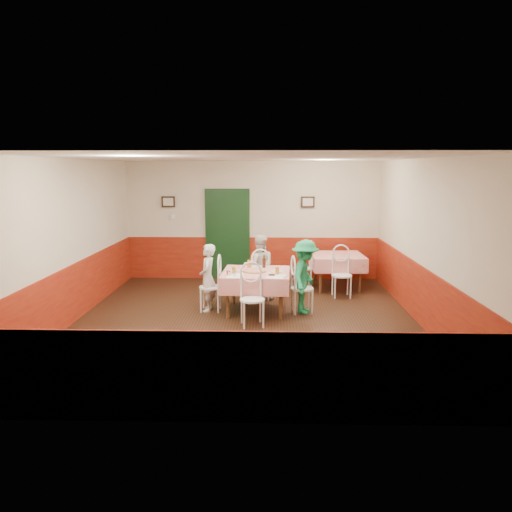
{
  "coord_description": "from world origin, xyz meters",
  "views": [
    {
      "loc": [
        0.41,
        -8.34,
        2.63
      ],
      "look_at": [
        0.16,
        0.64,
        1.05
      ],
      "focal_mm": 35.0,
      "sensor_mm": 36.0,
      "label": 1
    }
  ],
  "objects_px": {
    "chair_second_a": "(303,268)",
    "glass_c": "(249,264)",
    "diner_right": "(305,277)",
    "chair_near": "(252,300)",
    "beer_bottle": "(264,262)",
    "second_table": "(337,272)",
    "chair_far": "(259,278)",
    "wallet": "(272,275)",
    "diner_far": "(259,267)",
    "pizza": "(255,271)",
    "chair_second_b": "(342,276)",
    "glass_b": "(277,271)",
    "main_table": "(256,292)",
    "glass_a": "(234,271)",
    "chair_right": "(302,289)",
    "chair_left": "(211,287)",
    "diner_left": "(208,278)"
  },
  "relations": [
    {
      "from": "wallet",
      "to": "glass_b",
      "type": "bearing_deg",
      "value": 48.02
    },
    {
      "from": "main_table",
      "to": "chair_left",
      "type": "height_order",
      "value": "chair_left"
    },
    {
      "from": "second_table",
      "to": "glass_b",
      "type": "height_order",
      "value": "glass_b"
    },
    {
      "from": "glass_a",
      "to": "glass_b",
      "type": "xyz_separation_m",
      "value": [
        0.77,
        0.0,
        0.0
      ]
    },
    {
      "from": "glass_c",
      "to": "wallet",
      "type": "bearing_deg",
      "value": -59.4
    },
    {
      "from": "chair_second_a",
      "to": "diner_right",
      "type": "distance_m",
      "value": 1.93
    },
    {
      "from": "second_table",
      "to": "glass_a",
      "type": "bearing_deg",
      "value": -135.28
    },
    {
      "from": "pizza",
      "to": "diner_far",
      "type": "height_order",
      "value": "diner_far"
    },
    {
      "from": "chair_left",
      "to": "wallet",
      "type": "bearing_deg",
      "value": 73.29
    },
    {
      "from": "second_table",
      "to": "pizza",
      "type": "distance_m",
      "value": 2.62
    },
    {
      "from": "main_table",
      "to": "diner_far",
      "type": "relative_size",
      "value": 0.92
    },
    {
      "from": "pizza",
      "to": "glass_b",
      "type": "distance_m",
      "value": 0.46
    },
    {
      "from": "chair_right",
      "to": "diner_far",
      "type": "xyz_separation_m",
      "value": [
        -0.81,
        0.94,
        0.21
      ]
    },
    {
      "from": "glass_b",
      "to": "diner_right",
      "type": "height_order",
      "value": "diner_right"
    },
    {
      "from": "chair_right",
      "to": "beer_bottle",
      "type": "relative_size",
      "value": 4.15
    },
    {
      "from": "chair_second_a",
      "to": "glass_c",
      "type": "height_order",
      "value": "glass_c"
    },
    {
      "from": "chair_far",
      "to": "chair_left",
      "type": "bearing_deg",
      "value": 32.39
    },
    {
      "from": "chair_left",
      "to": "glass_c",
      "type": "distance_m",
      "value": 0.88
    },
    {
      "from": "chair_second_b",
      "to": "glass_c",
      "type": "bearing_deg",
      "value": -161.27
    },
    {
      "from": "beer_bottle",
      "to": "diner_left",
      "type": "bearing_deg",
      "value": -162.12
    },
    {
      "from": "beer_bottle",
      "to": "main_table",
      "type": "bearing_deg",
      "value": -110.82
    },
    {
      "from": "diner_right",
      "to": "wallet",
      "type": "bearing_deg",
      "value": 131.67
    },
    {
      "from": "pizza",
      "to": "beer_bottle",
      "type": "bearing_deg",
      "value": 67.52
    },
    {
      "from": "chair_second_a",
      "to": "diner_far",
      "type": "distance_m",
      "value": 1.37
    },
    {
      "from": "main_table",
      "to": "glass_a",
      "type": "bearing_deg",
      "value": -148.52
    },
    {
      "from": "second_table",
      "to": "chair_far",
      "type": "relative_size",
      "value": 1.24
    },
    {
      "from": "beer_bottle",
      "to": "diner_far",
      "type": "relative_size",
      "value": 0.16
    },
    {
      "from": "chair_far",
      "to": "glass_c",
      "type": "height_order",
      "value": "glass_c"
    },
    {
      "from": "chair_left",
      "to": "diner_far",
      "type": "distance_m",
      "value": 1.26
    },
    {
      "from": "main_table",
      "to": "diner_right",
      "type": "height_order",
      "value": "diner_right"
    },
    {
      "from": "chair_near",
      "to": "pizza",
      "type": "bearing_deg",
      "value": 78.69
    },
    {
      "from": "chair_far",
      "to": "beer_bottle",
      "type": "xyz_separation_m",
      "value": [
        0.11,
        -0.47,
        0.42
      ]
    },
    {
      "from": "chair_far",
      "to": "chair_near",
      "type": "height_order",
      "value": "same"
    },
    {
      "from": "diner_far",
      "to": "pizza",
      "type": "bearing_deg",
      "value": 79.3
    },
    {
      "from": "chair_left",
      "to": "glass_b",
      "type": "height_order",
      "value": "chair_left"
    },
    {
      "from": "chair_second_b",
      "to": "diner_far",
      "type": "bearing_deg",
      "value": -175.03
    },
    {
      "from": "second_table",
      "to": "chair_second_a",
      "type": "bearing_deg",
      "value": 180.0
    },
    {
      "from": "main_table",
      "to": "wallet",
      "type": "xyz_separation_m",
      "value": [
        0.29,
        -0.33,
        0.4
      ]
    },
    {
      "from": "glass_c",
      "to": "diner_far",
      "type": "xyz_separation_m",
      "value": [
        0.18,
        0.51,
        -0.17
      ]
    },
    {
      "from": "chair_near",
      "to": "diner_right",
      "type": "relative_size",
      "value": 0.66
    },
    {
      "from": "glass_c",
      "to": "chair_right",
      "type": "bearing_deg",
      "value": -23.44
    },
    {
      "from": "chair_right",
      "to": "chair_near",
      "type": "xyz_separation_m",
      "value": [
        -0.89,
        -0.81,
        0.0
      ]
    },
    {
      "from": "chair_near",
      "to": "chair_right",
      "type": "bearing_deg",
      "value": 32.07
    },
    {
      "from": "glass_b",
      "to": "main_table",
      "type": "bearing_deg",
      "value": 148.58
    },
    {
      "from": "chair_second_b",
      "to": "glass_c",
      "type": "distance_m",
      "value": 2.05
    },
    {
      "from": "wallet",
      "to": "diner_right",
      "type": "bearing_deg",
      "value": 28.26
    },
    {
      "from": "glass_c",
      "to": "beer_bottle",
      "type": "relative_size",
      "value": 0.66
    },
    {
      "from": "chair_far",
      "to": "diner_far",
      "type": "xyz_separation_m",
      "value": [
        0.0,
        0.05,
        0.21
      ]
    },
    {
      "from": "chair_second_a",
      "to": "diner_far",
      "type": "xyz_separation_m",
      "value": [
        -0.95,
        -0.97,
        0.21
      ]
    },
    {
      "from": "chair_left",
      "to": "pizza",
      "type": "height_order",
      "value": "chair_left"
    }
  ]
}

